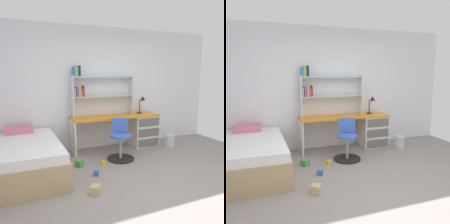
# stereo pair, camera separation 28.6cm
# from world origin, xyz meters

# --- Properties ---
(ground_plane) EXTENTS (5.70, 5.71, 0.02)m
(ground_plane) POSITION_xyz_m (0.00, 0.00, -0.01)
(ground_plane) COLOR gray
(room_shell) EXTENTS (5.70, 5.71, 2.62)m
(room_shell) POSITION_xyz_m (-1.19, 1.19, 1.31)
(room_shell) COLOR silver
(room_shell) RESTS_ON ground_plane
(desk) EXTENTS (1.95, 0.52, 0.74)m
(desk) POSITION_xyz_m (0.78, 2.07, 0.41)
(desk) COLOR orange
(desk) RESTS_ON ground_plane
(bookshelf_hutch) EXTENTS (1.37, 0.22, 1.06)m
(bookshelf_hutch) POSITION_xyz_m (-0.15, 2.21, 1.34)
(bookshelf_hutch) COLOR silver
(bookshelf_hutch) RESTS_ON desk
(desk_lamp) EXTENTS (0.20, 0.17, 0.38)m
(desk_lamp) POSITION_xyz_m (0.96, 2.12, 0.99)
(desk_lamp) COLOR black
(desk_lamp) RESTS_ON desk
(swivel_chair) EXTENTS (0.52, 0.52, 0.78)m
(swivel_chair) POSITION_xyz_m (0.09, 1.45, 0.31)
(swivel_chair) COLOR black
(swivel_chair) RESTS_ON ground_plane
(bed_platform) EXTENTS (1.24, 1.81, 0.68)m
(bed_platform) POSITION_xyz_m (-1.71, 1.44, 0.28)
(bed_platform) COLOR tan
(bed_platform) RESTS_ON ground_plane
(waste_bin) EXTENTS (0.22, 0.22, 0.27)m
(waste_bin) POSITION_xyz_m (1.46, 1.71, 0.13)
(waste_bin) COLOR silver
(waste_bin) RESTS_ON ground_plane
(toy_block_blue_0) EXTENTS (0.11, 0.11, 0.08)m
(toy_block_blue_0) POSITION_xyz_m (-0.61, 0.92, 0.04)
(toy_block_blue_0) COLOR #3860B7
(toy_block_blue_0) RESTS_ON ground_plane
(toy_block_natural_1) EXTENTS (0.17, 0.17, 0.12)m
(toy_block_natural_1) POSITION_xyz_m (-0.81, 0.36, 0.06)
(toy_block_natural_1) COLOR tan
(toy_block_natural_1) RESTS_ON ground_plane
(toy_block_yellow_2) EXTENTS (0.09, 0.09, 0.07)m
(toy_block_yellow_2) POSITION_xyz_m (-0.33, 1.32, 0.04)
(toy_block_yellow_2) COLOR gold
(toy_block_yellow_2) RESTS_ON ground_plane
(toy_block_green_3) EXTENTS (0.17, 0.17, 0.12)m
(toy_block_green_3) POSITION_xyz_m (-0.75, 1.39, 0.06)
(toy_block_green_3) COLOR #479E51
(toy_block_green_3) RESTS_ON ground_plane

